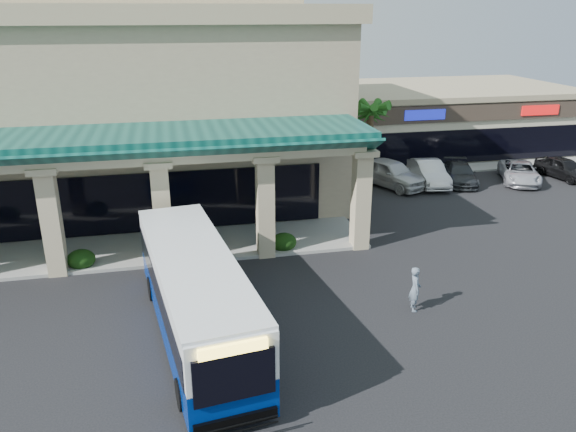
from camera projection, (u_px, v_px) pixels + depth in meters
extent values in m
plane|color=black|center=(251.00, 315.00, 20.79)|extent=(110.00, 110.00, 0.00)
imported|color=slate|center=(415.00, 289.00, 20.87)|extent=(0.54, 0.71, 1.75)
imported|color=silver|center=(391.00, 173.00, 35.69)|extent=(4.02, 5.51, 1.75)
imported|color=silver|center=(429.00, 173.00, 36.09)|extent=(2.24, 4.85, 1.54)
imported|color=#2E3134|center=(460.00, 174.00, 36.42)|extent=(3.06, 4.72, 1.27)
imported|color=#BBBBC3|center=(519.00, 172.00, 36.65)|extent=(3.89, 5.20, 1.31)
imported|color=black|center=(564.00, 168.00, 37.42)|extent=(2.30, 4.35, 1.41)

